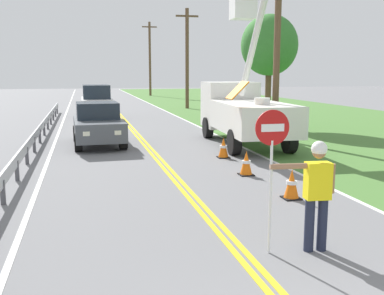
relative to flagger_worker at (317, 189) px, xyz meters
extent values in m
cube|color=#477533|center=(10.39, 16.35, -1.04)|extent=(16.00, 110.00, 0.01)
cube|color=yellow|center=(-1.30, 16.35, -1.04)|extent=(0.11, 110.00, 0.01)
cube|color=yellow|center=(-1.12, 16.35, -1.04)|extent=(0.11, 110.00, 0.01)
cube|color=silver|center=(2.39, 16.35, -1.04)|extent=(0.12, 110.00, 0.01)
cube|color=silver|center=(-4.81, 16.35, -1.04)|extent=(0.12, 110.00, 0.01)
cylinder|color=#1E2338|center=(0.12, -0.01, -0.61)|extent=(0.16, 0.16, 0.88)
cylinder|color=#1E2338|center=(-0.10, 0.01, -0.61)|extent=(0.16, 0.16, 0.88)
cube|color=yellow|center=(0.01, 0.00, 0.13)|extent=(0.42, 0.28, 0.60)
cylinder|color=#996B4C|center=(-0.49, 0.05, 0.38)|extent=(0.61, 0.15, 0.09)
cylinder|color=#996B4C|center=(0.25, -0.03, 0.16)|extent=(0.09, 0.09, 0.48)
sphere|color=#996B4C|center=(0.01, 0.00, 0.60)|extent=(0.22, 0.22, 0.22)
sphere|color=white|center=(0.01, 0.00, 0.65)|extent=(0.25, 0.25, 0.25)
cylinder|color=silver|center=(-0.76, 0.08, -0.12)|extent=(0.04, 0.04, 1.85)
cylinder|color=#B71414|center=(-0.76, 0.08, 1.00)|extent=(0.56, 0.03, 0.56)
cube|color=white|center=(-0.76, 0.06, 1.00)|extent=(0.38, 0.01, 0.12)
cube|color=white|center=(2.60, 9.53, 0.16)|extent=(2.53, 4.71, 1.10)
cube|color=white|center=(2.77, 12.98, 0.41)|extent=(2.30, 2.21, 2.00)
cube|color=#1E2833|center=(2.83, 14.01, 0.71)|extent=(1.98, 0.16, 0.90)
cylinder|color=silver|center=(2.55, 8.62, 0.83)|extent=(0.56, 0.56, 0.24)
cylinder|color=silver|center=(2.62, 9.88, 2.64)|extent=(0.38, 2.72, 3.50)
cube|color=white|center=(2.68, 11.14, 4.32)|extent=(0.94, 0.94, 0.80)
cube|color=orange|center=(1.33, 7.80, 1.26)|extent=(0.63, 0.83, 0.59)
cylinder|color=black|center=(1.73, 12.83, -0.59)|extent=(0.37, 0.94, 0.92)
cylinder|color=black|center=(3.79, 12.73, -0.59)|extent=(0.37, 0.94, 0.92)
cylinder|color=black|center=(1.52, 8.55, -0.59)|extent=(0.37, 0.94, 0.92)
cylinder|color=black|center=(3.58, 8.45, -0.59)|extent=(0.37, 0.94, 0.92)
cube|color=#4C5156|center=(-3.06, 11.89, -0.35)|extent=(1.98, 4.16, 0.72)
cube|color=#1E2833|center=(-3.07, 12.14, 0.33)|extent=(1.68, 1.78, 0.64)
cube|color=#EAEACC|center=(-2.44, 9.88, -0.30)|extent=(0.24, 0.07, 0.16)
cube|color=#EAEACC|center=(-3.54, 9.84, -0.30)|extent=(0.24, 0.07, 0.16)
cylinder|color=black|center=(-2.20, 10.64, -0.71)|extent=(0.30, 0.69, 0.68)
cylinder|color=black|center=(-3.83, 10.59, -0.71)|extent=(0.30, 0.69, 0.68)
cylinder|color=black|center=(-2.28, 13.18, -0.71)|extent=(0.30, 0.69, 0.68)
cylinder|color=black|center=(-3.92, 13.13, -0.71)|extent=(0.30, 0.69, 0.68)
cube|color=silver|center=(-2.78, 22.96, -0.25)|extent=(1.86, 4.61, 0.92)
cube|color=#1E2833|center=(-2.78, 22.96, 0.63)|extent=(1.63, 2.86, 0.84)
cube|color=#EAEACC|center=(-2.22, 20.68, -0.20)|extent=(0.24, 0.06, 0.16)
cube|color=#EAEACC|center=(-3.32, 20.67, -0.20)|extent=(0.24, 0.06, 0.16)
cylinder|color=black|center=(-1.96, 21.53, -0.71)|extent=(0.28, 0.68, 0.68)
cylinder|color=black|center=(-3.60, 21.53, -0.71)|extent=(0.28, 0.68, 0.68)
cylinder|color=black|center=(-1.97, 24.39, -0.71)|extent=(0.28, 0.68, 0.68)
cylinder|color=black|center=(-3.61, 24.38, -0.71)|extent=(0.28, 0.68, 0.68)
cylinder|color=brown|center=(4.46, 11.77, 2.97)|extent=(0.28, 0.28, 8.04)
cylinder|color=brown|center=(4.55, 29.20, 2.86)|extent=(0.28, 0.28, 7.81)
cube|color=brown|center=(4.55, 29.20, 6.16)|extent=(1.80, 0.14, 0.14)
cylinder|color=brown|center=(4.55, 49.63, 3.39)|extent=(0.28, 0.28, 8.88)
cube|color=brown|center=(4.55, 49.63, 7.23)|extent=(1.80, 0.14, 0.14)
cone|color=orange|center=(1.01, 2.94, -0.70)|extent=(0.36, 0.36, 0.70)
cylinder|color=white|center=(1.01, 2.94, -0.66)|extent=(0.25, 0.25, 0.08)
cube|color=black|center=(1.01, 2.94, -1.03)|extent=(0.40, 0.40, 0.03)
cone|color=orange|center=(0.83, 5.48, -0.70)|extent=(0.36, 0.36, 0.70)
cylinder|color=white|center=(0.83, 5.48, -0.66)|extent=(0.25, 0.25, 0.08)
cube|color=black|center=(0.83, 5.48, -1.03)|extent=(0.40, 0.40, 0.03)
cone|color=orange|center=(1.00, 8.17, -0.70)|extent=(0.36, 0.36, 0.70)
cylinder|color=white|center=(1.00, 8.17, -0.66)|extent=(0.25, 0.25, 0.08)
cube|color=black|center=(1.00, 8.17, -1.03)|extent=(0.40, 0.40, 0.03)
cube|color=#9EA0A3|center=(-5.41, 12.00, -0.50)|extent=(0.06, 32.00, 0.32)
cube|color=#4C4C51|center=(-5.41, 4.00, -0.77)|extent=(0.10, 0.10, 0.55)
cube|color=#4C4C51|center=(-5.41, 6.28, -0.77)|extent=(0.10, 0.10, 0.55)
cube|color=#4C4C51|center=(-5.41, 8.57, -0.77)|extent=(0.10, 0.10, 0.55)
cube|color=#4C4C51|center=(-5.41, 10.86, -0.77)|extent=(0.10, 0.10, 0.55)
cube|color=#4C4C51|center=(-5.41, 13.14, -0.77)|extent=(0.10, 0.10, 0.55)
cube|color=#4C4C51|center=(-5.41, 15.43, -0.77)|extent=(0.10, 0.10, 0.55)
cube|color=#4C4C51|center=(-5.41, 17.71, -0.77)|extent=(0.10, 0.10, 0.55)
cube|color=#4C4C51|center=(-5.41, 20.00, -0.77)|extent=(0.10, 0.10, 0.55)
cube|color=#4C4C51|center=(-5.41, 22.28, -0.77)|extent=(0.10, 0.10, 0.55)
cube|color=#4C4C51|center=(-5.41, 24.57, -0.77)|extent=(0.10, 0.10, 0.55)
cube|color=#4C4C51|center=(-5.41, 26.86, -0.77)|extent=(0.10, 0.10, 0.55)
cylinder|color=brown|center=(6.07, 16.40, 0.45)|extent=(0.32, 0.32, 3.00)
ellipsoid|color=#33752D|center=(6.07, 16.40, 3.25)|extent=(3.00, 3.00, 3.20)
camera|label=1|loc=(-3.61, -6.41, 1.86)|focal=42.38mm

